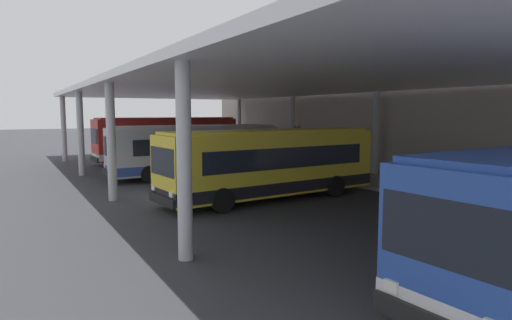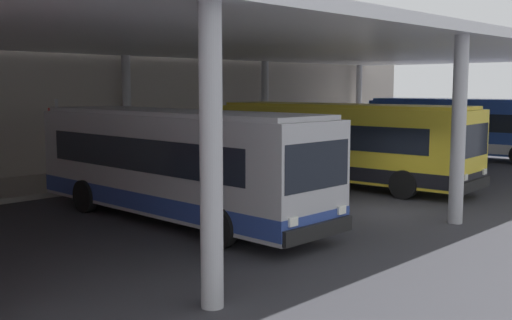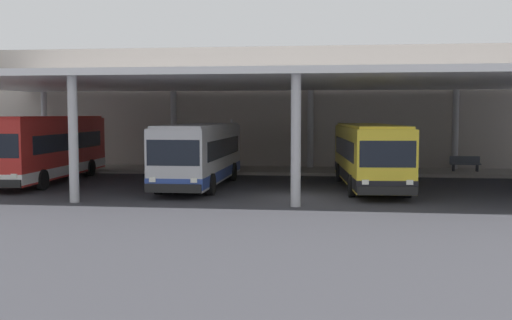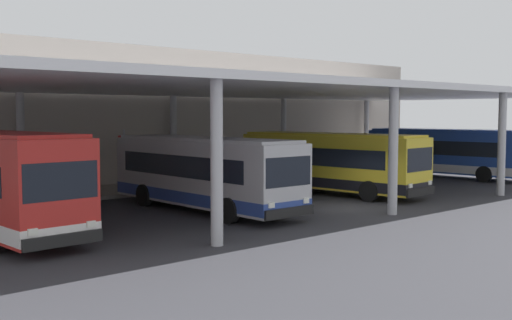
% 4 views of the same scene
% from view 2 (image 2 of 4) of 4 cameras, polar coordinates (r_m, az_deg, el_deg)
% --- Properties ---
extents(ground_plane, '(200.00, 200.00, 0.00)m').
position_cam_2_polar(ground_plane, '(19.60, 11.32, -4.63)').
color(ground_plane, '#333338').
extents(platform_kerb, '(42.00, 4.50, 0.18)m').
position_cam_2_polar(platform_kerb, '(27.63, -9.67, -1.08)').
color(platform_kerb, gray).
rests_on(platform_kerb, ground).
extents(station_building_facade, '(48.00, 1.60, 8.22)m').
position_cam_2_polar(station_building_facade, '(30.05, -13.55, 7.15)').
color(station_building_facade, '#ADA399').
rests_on(station_building_facade, ground).
extents(canopy_shelter, '(40.00, 17.00, 5.55)m').
position_cam_2_polar(canopy_shelter, '(22.69, -0.34, 10.47)').
color(canopy_shelter, silver).
rests_on(canopy_shelter, ground).
extents(bus_second_bay, '(2.73, 10.53, 3.17)m').
position_cam_2_polar(bus_second_bay, '(17.81, -7.55, -0.31)').
color(bus_second_bay, '#B7B7BC').
rests_on(bus_second_bay, ground).
extents(bus_middle_bay, '(3.34, 10.69, 3.17)m').
position_cam_2_polar(bus_middle_bay, '(24.18, 7.95, 1.56)').
color(bus_middle_bay, yellow).
rests_on(bus_middle_bay, ground).
extents(bus_far_bay, '(3.27, 10.68, 3.17)m').
position_cam_2_polar(bus_far_bay, '(35.00, 18.82, 2.88)').
color(bus_far_bay, '#284CA8').
rests_on(bus_far_bay, ground).
extents(bench_waiting, '(1.80, 0.45, 0.92)m').
position_cam_2_polar(bench_waiting, '(34.11, 3.24, 1.47)').
color(bench_waiting, '#4C515B').
rests_on(bench_waiting, platform_kerb).
extents(trash_bin, '(0.52, 0.52, 0.98)m').
position_cam_2_polar(trash_bin, '(31.10, -0.82, 0.98)').
color(trash_bin, '#33383D').
rests_on(trash_bin, platform_kerb).
extents(banner_sign, '(0.70, 0.12, 3.20)m').
position_cam_2_polar(banner_sign, '(24.16, -17.86, 2.07)').
color(banner_sign, '#B2B2B7').
rests_on(banner_sign, platform_kerb).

